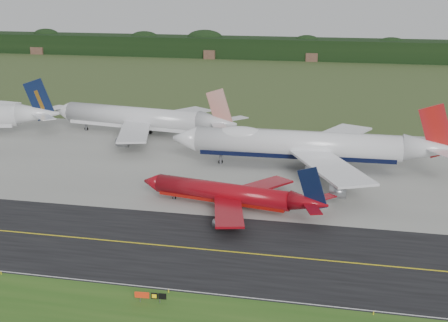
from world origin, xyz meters
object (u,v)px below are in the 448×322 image
(jet_red_737, at_px, (232,194))
(jet_star_tail, at_px, (142,119))
(jet_ba_747, at_px, (307,145))
(taxiway_sign, at_px, (150,296))

(jet_red_737, height_order, jet_star_tail, jet_star_tail)
(jet_ba_747, relative_size, jet_star_tail, 1.16)
(jet_ba_747, height_order, jet_star_tail, jet_ba_747)
(jet_ba_747, bearing_deg, taxiway_sign, -102.65)
(jet_ba_747, relative_size, taxiway_sign, 14.97)
(taxiway_sign, bearing_deg, jet_ba_747, 77.35)
(jet_ba_747, distance_m, taxiway_sign, 74.93)
(jet_red_737, distance_m, jet_star_tail, 67.67)
(jet_ba_747, bearing_deg, jet_star_tail, 155.63)
(jet_star_tail, relative_size, taxiway_sign, 12.94)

